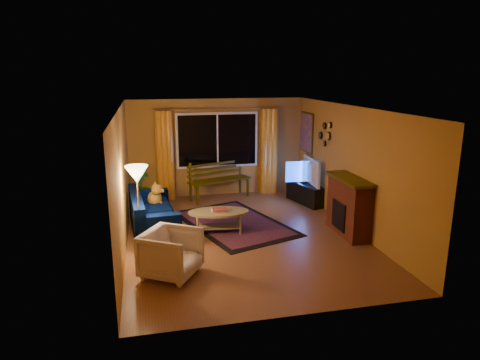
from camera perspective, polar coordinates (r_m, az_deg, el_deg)
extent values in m
cube|color=brown|center=(8.59, 0.44, -7.36)|extent=(4.50, 6.00, 0.02)
cube|color=white|center=(8.01, 0.48, 9.66)|extent=(4.50, 6.00, 0.02)
cube|color=#B47D32|center=(11.10, -3.06, 4.34)|extent=(4.50, 0.02, 2.50)
cube|color=#B47D32|center=(8.02, -15.48, 0.01)|extent=(0.02, 6.00, 2.50)
cube|color=#B47D32|center=(8.98, 14.65, 1.55)|extent=(0.02, 6.00, 2.50)
cube|color=black|center=(11.01, -3.02, 5.31)|extent=(2.00, 0.02, 1.30)
cylinder|color=#BF8C3F|center=(10.87, -3.04, 9.45)|extent=(3.20, 0.03, 0.03)
cylinder|color=orange|center=(10.86, -9.99, 3.23)|extent=(0.36, 0.36, 2.24)
cylinder|color=orange|center=(11.30, 3.83, 3.83)|extent=(0.36, 0.36, 2.24)
cube|color=#3B3001|center=(10.91, -2.71, -1.25)|extent=(1.68, 0.99, 0.49)
imported|color=#235B1E|center=(10.84, -13.22, -0.75)|extent=(0.59, 0.59, 0.84)
cube|color=black|center=(8.80, -11.49, -4.30)|extent=(0.99, 2.02, 0.79)
imported|color=beige|center=(6.89, -9.17, -9.36)|extent=(1.06, 1.07, 0.82)
cylinder|color=#BF8C3F|center=(7.76, -13.34, -3.82)|extent=(0.35, 0.35, 1.59)
cube|color=maroon|center=(9.19, -0.80, -5.76)|extent=(2.53, 3.17, 0.02)
cylinder|color=#938557|center=(8.66, -2.87, -5.56)|extent=(1.34, 1.34, 0.44)
cube|color=black|center=(10.67, 8.81, -1.76)|extent=(0.68, 1.23, 0.49)
imported|color=black|center=(10.53, 8.93, 1.18)|extent=(0.19, 1.11, 0.63)
cube|color=maroon|center=(8.72, 14.32, -3.57)|extent=(0.40, 1.20, 1.10)
cube|color=orange|center=(11.10, 8.85, 6.28)|extent=(0.04, 0.76, 0.96)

